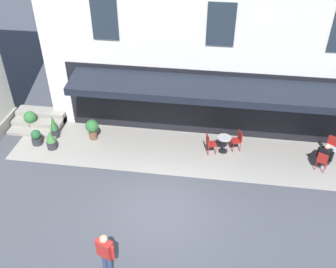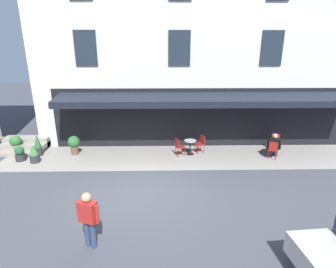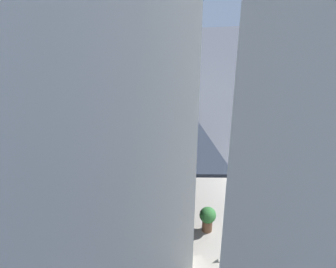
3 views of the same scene
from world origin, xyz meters
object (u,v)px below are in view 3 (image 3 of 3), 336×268
at_px(potted_plant_entrance_right, 229,253).
at_px(potted_plant_mid_terrace, 251,248).
at_px(cafe_chair_red_back_row, 161,83).
at_px(potted_plant_under_sign, 208,217).
at_px(cafe_table_mid_terrace, 161,111).
at_px(cafe_chair_red_facing_street, 171,111).
at_px(cafe_chair_red_near_door, 167,138).
at_px(seated_companion_in_black, 168,108).
at_px(cafe_chair_red_by_window, 151,109).
at_px(seated_patron_in_grey, 160,82).
at_px(cafe_table_near_entrance, 159,86).
at_px(cafe_chair_red_under_awning, 159,89).
at_px(parked_car_silver, 283,100).
at_px(cafe_chair_red_kerbside, 181,148).
at_px(walking_pedestrian_in_red, 335,154).
at_px(cafe_table_streetside, 174,143).

height_order(potted_plant_entrance_right, potted_plant_mid_terrace, potted_plant_entrance_right).
relative_size(cafe_chair_red_back_row, potted_plant_under_sign, 0.93).
xyz_separation_m(cafe_table_mid_terrace, cafe_chair_red_facing_street, (0.31, 0.55, 0.06)).
bearing_deg(potted_plant_mid_terrace, potted_plant_entrance_right, -77.58).
bearing_deg(cafe_chair_red_near_door, seated_companion_in_black, 167.50).
xyz_separation_m(cafe_chair_red_by_window, potted_plant_under_sign, (10.44, 0.29, 0.03)).
bearing_deg(seated_companion_in_black, cafe_chair_red_facing_street, 60.79).
distance_m(seated_companion_in_black, potted_plant_entrance_right, 11.75).
xyz_separation_m(cafe_chair_red_by_window, seated_patron_in_grey, (-4.54, 1.42, 0.17)).
bearing_deg(potted_plant_mid_terrace, cafe_table_near_entrance, -179.98).
bearing_deg(potted_plant_mid_terrace, cafe_chair_red_under_awning, -179.51).
bearing_deg(cafe_chair_red_back_row, potted_plant_mid_terrace, -0.87).
height_order(cafe_chair_red_under_awning, parked_car_silver, parked_car_silver).
distance_m(cafe_chair_red_kerbside, walking_pedestrian_in_red, 6.93).
relative_size(cafe_chair_red_back_row, walking_pedestrian_in_red, 0.56).
bearing_deg(cafe_chair_red_facing_street, cafe_chair_red_near_door, -15.84).
relative_size(cafe_chair_red_kerbside, potted_plant_entrance_right, 0.79).
relative_size(cafe_table_streetside, seated_patron_in_grey, 0.56).
relative_size(cafe_chair_red_kerbside, seated_companion_in_black, 0.71).
relative_size(walking_pedestrian_in_red, potted_plant_mid_terrace, 1.83).
bearing_deg(cafe_chair_red_back_row, cafe_chair_red_near_door, -8.76).
height_order(cafe_table_mid_terrace, seated_patron_in_grey, seated_patron_in_grey).
height_order(cafe_chair_red_near_door, potted_plant_mid_terrace, cafe_chair_red_near_door).
bearing_deg(cafe_table_streetside, potted_plant_under_sign, -1.15).
distance_m(seated_patron_in_grey, potted_plant_mid_terrace, 16.56).
relative_size(cafe_chair_red_facing_street, cafe_chair_red_kerbside, 1.00).
relative_size(cafe_chair_red_by_window, cafe_chair_red_kerbside, 1.00).
bearing_deg(potted_plant_under_sign, parked_car_silver, 140.91).
height_order(cafe_chair_red_back_row, cafe_chair_red_facing_street, same).
distance_m(seated_patron_in_grey, seated_companion_in_black, 5.02).
distance_m(cafe_table_mid_terrace, seated_companion_in_black, 0.46).
height_order(cafe_chair_red_by_window, seated_companion_in_black, seated_companion_in_black).
relative_size(cafe_chair_red_facing_street, cafe_table_streetside, 1.21).
relative_size(cafe_chair_red_facing_street, seated_patron_in_grey, 0.68).
bearing_deg(potted_plant_mid_terrace, cafe_table_streetside, -173.54).
distance_m(cafe_table_streetside, walking_pedestrian_in_red, 7.37).
bearing_deg(parked_car_silver, cafe_chair_red_back_row, -128.62).
distance_m(potted_plant_mid_terrace, parked_car_silver, 13.35).
xyz_separation_m(cafe_chair_red_by_window, potted_plant_mid_terrace, (12.02, 1.26, -0.11)).
xyz_separation_m(cafe_chair_red_under_awning, walking_pedestrian_in_red, (11.43, 5.83, 0.41)).
bearing_deg(cafe_chair_red_by_window, seated_companion_in_black, 63.93).
xyz_separation_m(cafe_table_mid_terrace, potted_plant_under_sign, (10.18, -0.29, 0.09)).
relative_size(cafe_table_near_entrance, walking_pedestrian_in_red, 0.46).
relative_size(seated_companion_in_black, potted_plant_under_sign, 1.30).
xyz_separation_m(cafe_table_near_entrance, potted_plant_under_sign, (14.60, -0.96, 0.09)).
distance_m(cafe_table_near_entrance, seated_companion_in_black, 4.64).
bearing_deg(seated_patron_in_grey, potted_plant_under_sign, -4.32).
bearing_deg(cafe_table_near_entrance, potted_plant_mid_terrace, 0.02).
distance_m(seated_patron_in_grey, potted_plant_entrance_right, 16.77).
height_order(cafe_chair_red_near_door, potted_plant_entrance_right, potted_plant_entrance_right).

